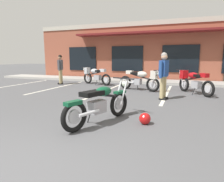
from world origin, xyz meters
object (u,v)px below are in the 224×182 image
object	(u,v)px
motorcycle_silver_naked	(141,79)
helmet_on_pavement	(145,119)
motorcycle_blue_standard	(194,81)
person_in_black_shirt	(164,73)
person_in_shorts_foreground	(60,68)
motorcycle_green_cafe_racer	(95,75)
motorcycle_foreground_classic	(100,103)

from	to	relation	value
motorcycle_silver_naked	helmet_on_pavement	bearing A→B (deg)	-76.81
motorcycle_blue_standard	person_in_black_shirt	world-z (taller)	person_in_black_shirt
person_in_black_shirt	helmet_on_pavement	world-z (taller)	person_in_black_shirt
motorcycle_silver_naked	motorcycle_blue_standard	bearing A→B (deg)	-0.18
motorcycle_blue_standard	person_in_shorts_foreground	world-z (taller)	person_in_shorts_foreground
person_in_black_shirt	helmet_on_pavement	bearing A→B (deg)	-91.79
motorcycle_green_cafe_racer	person_in_shorts_foreground	size ratio (longest dim) A/B	1.21
motorcycle_green_cafe_racer	motorcycle_foreground_classic	bearing A→B (deg)	-63.93
motorcycle_blue_standard	helmet_on_pavement	bearing A→B (deg)	-104.23
helmet_on_pavement	motorcycle_foreground_classic	bearing A→B (deg)	-165.02
motorcycle_green_cafe_racer	person_in_shorts_foreground	world-z (taller)	person_in_shorts_foreground
motorcycle_silver_naked	motorcycle_blue_standard	distance (m)	2.24
person_in_black_shirt	motorcycle_blue_standard	bearing A→B (deg)	57.36
person_in_shorts_foreground	helmet_on_pavement	world-z (taller)	person_in_shorts_foreground
person_in_black_shirt	helmet_on_pavement	distance (m)	3.03
person_in_black_shirt	person_in_shorts_foreground	xyz separation A→B (m)	(-5.96, 2.33, 0.00)
motorcycle_blue_standard	person_in_shorts_foreground	size ratio (longest dim) A/B	1.07
motorcycle_green_cafe_racer	person_in_black_shirt	xyz separation A→B (m)	(4.07, -2.95, 0.42)
motorcycle_silver_naked	motorcycle_green_cafe_racer	distance (m)	3.16
motorcycle_green_cafe_racer	helmet_on_pavement	world-z (taller)	motorcycle_green_cafe_racer
motorcycle_green_cafe_racer	helmet_on_pavement	bearing A→B (deg)	-55.86
person_in_black_shirt	person_in_shorts_foreground	distance (m)	6.40
motorcycle_foreground_classic	motorcycle_silver_naked	distance (m)	4.87
motorcycle_silver_naked	helmet_on_pavement	xyz separation A→B (m)	(1.08, -4.60, -0.40)
motorcycle_foreground_classic	person_in_black_shirt	size ratio (longest dim) A/B	1.21
motorcycle_silver_naked	motorcycle_blue_standard	xyz separation A→B (m)	(2.24, -0.01, 0.00)
motorcycle_silver_naked	person_in_black_shirt	size ratio (longest dim) A/B	1.23
motorcycle_blue_standard	person_in_black_shirt	xyz separation A→B (m)	(-1.07, -1.68, 0.42)
person_in_shorts_foreground	motorcycle_foreground_classic	bearing A→B (deg)	-48.45
motorcycle_foreground_classic	motorcycle_silver_naked	xyz separation A→B (m)	(-0.10, 4.86, 0.07)
motorcycle_blue_standard	motorcycle_green_cafe_racer	distance (m)	5.30
helmet_on_pavement	motorcycle_blue_standard	bearing A→B (deg)	75.77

